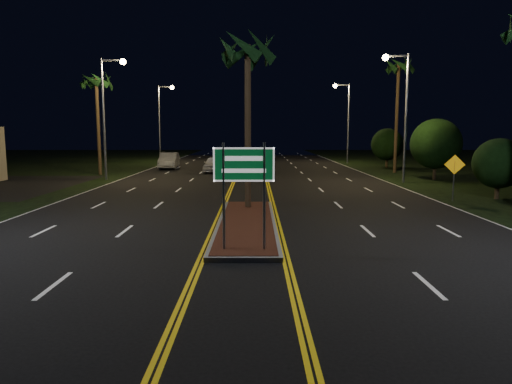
{
  "coord_description": "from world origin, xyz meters",
  "views": [
    {
      "loc": [
        0.33,
        -10.54,
        3.67
      ],
      "look_at": [
        0.36,
        2.7,
        1.9
      ],
      "focal_mm": 32.0,
      "sensor_mm": 36.0,
      "label": 1
    }
  ],
  "objects_px": {
    "car_far": "(169,159)",
    "warning_sign": "(454,171)",
    "streetlight_right_far": "(345,114)",
    "shrub_near": "(499,163)",
    "palm_right_far": "(399,68)",
    "streetlight_left_mid": "(108,104)",
    "palm_left_far": "(96,82)",
    "median_island": "(247,223)",
    "shrub_mid": "(436,144)",
    "streetlight_left_far": "(162,114)",
    "palm_median": "(248,50)",
    "shrub_far": "(387,144)",
    "car_near": "(214,163)",
    "streetlight_right_mid": "(401,103)",
    "highway_sign": "(244,175)"
  },
  "relations": [
    {
      "from": "car_far",
      "to": "warning_sign",
      "type": "bearing_deg",
      "value": -52.49
    },
    {
      "from": "streetlight_right_far",
      "to": "shrub_near",
      "type": "distance_m",
      "value": 28.39
    },
    {
      "from": "palm_right_far",
      "to": "warning_sign",
      "type": "xyz_separation_m",
      "value": [
        -2.0,
        -16.72,
        -7.55
      ]
    },
    {
      "from": "streetlight_left_mid",
      "to": "palm_right_far",
      "type": "relative_size",
      "value": 0.87
    },
    {
      "from": "palm_left_far",
      "to": "warning_sign",
      "type": "distance_m",
      "value": 28.49
    },
    {
      "from": "median_island",
      "to": "shrub_mid",
      "type": "xyz_separation_m",
      "value": [
        14.0,
        17.0,
        2.64
      ]
    },
    {
      "from": "warning_sign",
      "to": "streetlight_left_far",
      "type": "bearing_deg",
      "value": 142.21
    },
    {
      "from": "shrub_near",
      "to": "warning_sign",
      "type": "distance_m",
      "value": 2.82
    },
    {
      "from": "streetlight_left_mid",
      "to": "streetlight_left_far",
      "type": "bearing_deg",
      "value": 90.0
    },
    {
      "from": "median_island",
      "to": "streetlight_right_far",
      "type": "relative_size",
      "value": 1.14
    },
    {
      "from": "palm_right_far",
      "to": "shrub_mid",
      "type": "relative_size",
      "value": 2.23
    },
    {
      "from": "median_island",
      "to": "shrub_near",
      "type": "height_order",
      "value": "shrub_near"
    },
    {
      "from": "car_far",
      "to": "palm_median",
      "type": "bearing_deg",
      "value": -75.37
    },
    {
      "from": "median_island",
      "to": "shrub_far",
      "type": "relative_size",
      "value": 2.59
    },
    {
      "from": "streetlight_left_mid",
      "to": "car_near",
      "type": "xyz_separation_m",
      "value": [
        7.24,
        6.69,
        -4.82
      ]
    },
    {
      "from": "palm_right_far",
      "to": "palm_median",
      "type": "bearing_deg",
      "value": -123.28
    },
    {
      "from": "streetlight_left_far",
      "to": "warning_sign",
      "type": "relative_size",
      "value": 3.67
    },
    {
      "from": "streetlight_right_mid",
      "to": "car_near",
      "type": "xyz_separation_m",
      "value": [
        -13.98,
        8.69,
        -4.82
      ]
    },
    {
      "from": "median_island",
      "to": "car_far",
      "type": "relative_size",
      "value": 1.87
    },
    {
      "from": "median_island",
      "to": "streetlight_left_far",
      "type": "bearing_deg",
      "value": 106.0
    },
    {
      "from": "highway_sign",
      "to": "shrub_far",
      "type": "relative_size",
      "value": 0.81
    },
    {
      "from": "palm_median",
      "to": "median_island",
      "type": "bearing_deg",
      "value": -90.0
    },
    {
      "from": "highway_sign",
      "to": "palm_right_far",
      "type": "distance_m",
      "value": 30.81
    },
    {
      "from": "palm_right_far",
      "to": "shrub_mid",
      "type": "bearing_deg",
      "value": -78.69
    },
    {
      "from": "shrub_far",
      "to": "car_far",
      "type": "xyz_separation_m",
      "value": [
        -22.0,
        -1.33,
        -1.42
      ]
    },
    {
      "from": "median_island",
      "to": "car_near",
      "type": "xyz_separation_m",
      "value": [
        -3.37,
        23.69,
        0.75
      ]
    },
    {
      "from": "highway_sign",
      "to": "streetlight_left_mid",
      "type": "bearing_deg",
      "value": 116.59
    },
    {
      "from": "palm_left_far",
      "to": "palm_median",
      "type": "bearing_deg",
      "value": -53.82
    },
    {
      "from": "shrub_far",
      "to": "car_near",
      "type": "height_order",
      "value": "shrub_far"
    },
    {
      "from": "streetlight_right_mid",
      "to": "streetlight_right_far",
      "type": "height_order",
      "value": "same"
    },
    {
      "from": "car_far",
      "to": "warning_sign",
      "type": "height_order",
      "value": "warning_sign"
    },
    {
      "from": "car_near",
      "to": "streetlight_left_far",
      "type": "bearing_deg",
      "value": 120.54
    },
    {
      "from": "median_island",
      "to": "car_near",
      "type": "distance_m",
      "value": 23.94
    },
    {
      "from": "streetlight_left_mid",
      "to": "palm_right_far",
      "type": "height_order",
      "value": "palm_right_far"
    },
    {
      "from": "median_island",
      "to": "streetlight_right_far",
      "type": "bearing_deg",
      "value": 73.13
    },
    {
      "from": "streetlight_left_far",
      "to": "car_far",
      "type": "relative_size",
      "value": 1.64
    },
    {
      "from": "palm_median",
      "to": "palm_right_far",
      "type": "xyz_separation_m",
      "value": [
        12.8,
        19.5,
        1.87
      ]
    },
    {
      "from": "shrub_mid",
      "to": "warning_sign",
      "type": "xyz_separation_m",
      "value": [
        -3.2,
        -10.72,
        -1.14
      ]
    },
    {
      "from": "highway_sign",
      "to": "streetlight_left_mid",
      "type": "relative_size",
      "value": 0.36
    },
    {
      "from": "median_island",
      "to": "palm_right_far",
      "type": "xyz_separation_m",
      "value": [
        12.8,
        23.0,
        9.06
      ]
    },
    {
      "from": "streetlight_left_far",
      "to": "palm_left_far",
      "type": "xyz_separation_m",
      "value": [
        -2.19,
        -16.0,
        2.09
      ]
    },
    {
      "from": "shrub_near",
      "to": "car_far",
      "type": "bearing_deg",
      "value": 136.4
    },
    {
      "from": "streetlight_left_mid",
      "to": "shrub_mid",
      "type": "distance_m",
      "value": 24.79
    },
    {
      "from": "streetlight_left_far",
      "to": "palm_right_far",
      "type": "distance_m",
      "value": 27.5
    },
    {
      "from": "shrub_near",
      "to": "car_near",
      "type": "bearing_deg",
      "value": 135.31
    },
    {
      "from": "streetlight_right_far",
      "to": "palm_left_far",
      "type": "height_order",
      "value": "streetlight_right_far"
    },
    {
      "from": "streetlight_right_mid",
      "to": "car_far",
      "type": "bearing_deg",
      "value": 146.05
    },
    {
      "from": "shrub_near",
      "to": "car_far",
      "type": "height_order",
      "value": "shrub_near"
    },
    {
      "from": "highway_sign",
      "to": "warning_sign",
      "type": "distance_m",
      "value": 15.07
    },
    {
      "from": "streetlight_right_far",
      "to": "shrub_far",
      "type": "height_order",
      "value": "streetlight_right_far"
    }
  ]
}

